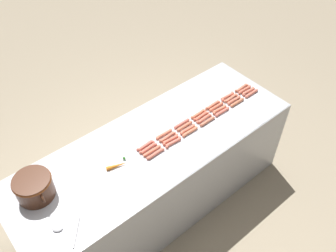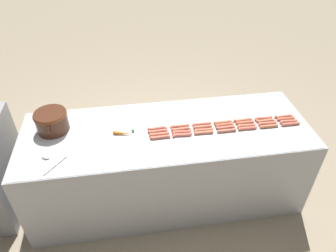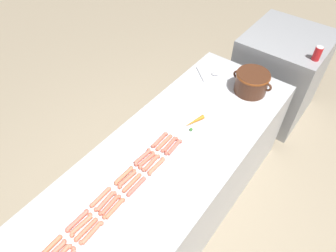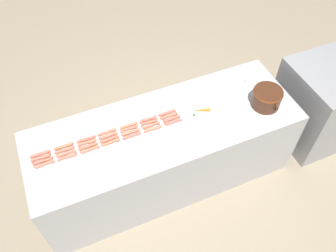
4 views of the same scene
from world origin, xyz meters
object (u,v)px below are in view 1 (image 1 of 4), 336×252
(hot_dog_21, at_px, (242,88))
(serving_spoon, at_px, (64,230))
(hot_dog_9, at_px, (219,109))
(hot_dog_13, at_px, (152,151))
(hot_dog_11, at_px, (188,129))
(hot_dog_12, at_px, (170,140))
(hot_dog_19, at_px, (167,137))
(bean_pot, at_px, (34,186))
(hot_dog_17, at_px, (201,116))
(hot_dog_25, at_px, (182,124))
(hot_dog_10, at_px, (204,119))
(hot_dog_7, at_px, (248,91))
(hot_dog_20, at_px, (148,148))
(hot_dog_27, at_px, (145,146))
(hot_dog_24, at_px, (198,114))
(hot_dog_1, at_px, (237,103))
(hot_dog_22, at_px, (227,96))
(hot_dog_16, at_px, (216,107))
(hot_dog_0, at_px, (252,93))
(hot_dog_3, at_px, (207,121))
(hot_dog_18, at_px, (185,126))
(carrot, at_px, (118,165))
(hot_dog_8, at_px, (234,100))
(hot_dog_2, at_px, (222,112))
(hot_dog_26, at_px, (164,134))
(hot_dog_14, at_px, (245,90))
(hot_dog_6, at_px, (155,154))
(hot_dog_4, at_px, (190,132))
(hot_dog_23, at_px, (213,105))
(hot_dog_15, at_px, (231,98))

(hot_dog_21, relative_size, serving_spoon, 0.72)
(hot_dog_9, relative_size, hot_dog_13, 1.00)
(hot_dog_11, relative_size, hot_dog_12, 1.00)
(hot_dog_12, relative_size, hot_dog_19, 1.00)
(bean_pot, distance_m, serving_spoon, 0.38)
(hot_dog_17, relative_size, hot_dog_25, 1.00)
(hot_dog_10, distance_m, hot_dog_11, 0.19)
(hot_dog_7, distance_m, hot_dog_19, 0.95)
(hot_dog_20, relative_size, serving_spoon, 0.72)
(hot_dog_10, xyz_separation_m, hot_dog_27, (0.08, 0.57, 0.00))
(hot_dog_12, height_order, hot_dog_24, same)
(hot_dog_1, xyz_separation_m, hot_dog_10, (0.04, 0.37, 0.00))
(hot_dog_9, height_order, hot_dog_22, same)
(hot_dog_10, distance_m, hot_dog_16, 0.19)
(hot_dog_19, xyz_separation_m, hot_dog_27, (0.04, 0.19, 0.00))
(hot_dog_0, xyz_separation_m, hot_dog_3, (-0.00, 0.57, 0.00))
(hot_dog_13, distance_m, hot_dog_18, 0.38)
(hot_dog_27, bearing_deg, carrot, 94.84)
(hot_dog_8, distance_m, hot_dog_11, 0.57)
(hot_dog_8, xyz_separation_m, hot_dog_22, (0.08, 0.01, 0.00))
(hot_dog_2, distance_m, hot_dog_26, 0.57)
(hot_dog_13, xyz_separation_m, hot_dog_25, (0.08, -0.38, 0.00))
(hot_dog_0, xyz_separation_m, hot_dog_27, (0.11, 1.14, 0.00))
(hot_dog_18, height_order, hot_dog_26, same)
(hot_dog_1, relative_size, hot_dog_13, 1.00)
(hot_dog_14, xyz_separation_m, hot_dog_18, (0.00, 0.75, 0.00))
(hot_dog_18, height_order, bean_pot, bean_pot)
(hot_dog_6, height_order, hot_dog_17, same)
(hot_dog_10, relative_size, hot_dog_11, 1.00)
(hot_dog_4, height_order, hot_dog_12, same)
(hot_dog_14, bearing_deg, hot_dog_16, 89.77)
(hot_dog_14, bearing_deg, hot_dog_2, 101.56)
(hot_dog_0, distance_m, hot_dog_25, 0.76)
(hot_dog_21, distance_m, hot_dog_23, 0.38)
(hot_dog_15, xyz_separation_m, hot_dog_25, (0.04, 0.56, 0.00))
(hot_dog_4, distance_m, hot_dog_20, 0.38)
(hot_dog_2, height_order, hot_dog_24, same)
(hot_dog_2, height_order, carrot, carrot)
(hot_dog_22, bearing_deg, hot_dog_15, -174.50)
(hot_dog_11, distance_m, hot_dog_17, 0.20)
(hot_dog_27, bearing_deg, serving_spoon, 105.75)
(bean_pot, bearing_deg, hot_dog_13, -103.58)
(hot_dog_12, height_order, hot_dog_19, same)
(hot_dog_4, xyz_separation_m, hot_dog_17, (0.08, -0.20, 0.00))
(hot_dog_15, height_order, carrot, carrot)
(hot_dog_11, distance_m, hot_dog_16, 0.38)
(hot_dog_18, relative_size, hot_dog_24, 1.00)
(hot_dog_0, xyz_separation_m, hot_dog_8, (0.04, 0.19, 0.00))
(hot_dog_12, bearing_deg, hot_dog_1, -92.86)
(hot_dog_6, relative_size, serving_spoon, 0.72)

